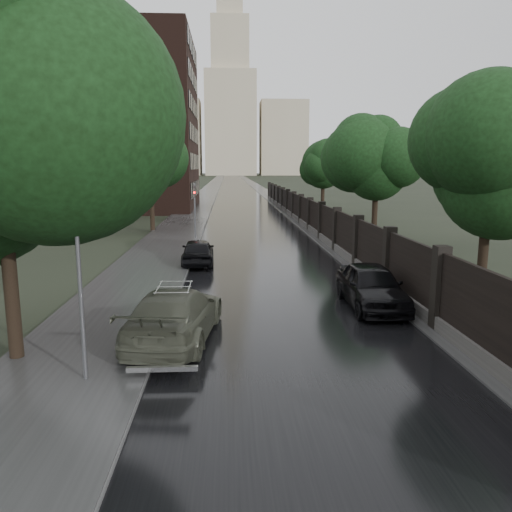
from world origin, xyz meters
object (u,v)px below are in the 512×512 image
Objects in this scene: tree_left_far at (150,165)px; car_right_near at (372,286)px; tree_right_a at (490,171)px; tree_right_b at (376,169)px; lamp_post at (79,275)px; tree_right_c at (323,168)px; hatchback_left at (198,252)px; traffic_light at (195,206)px; volga_sedan at (175,315)px.

car_right_near is at bearing -63.35° from tree_left_far.
tree_right_b is at bearing 90.00° from tree_right_a.
tree_left_far is 1.45× the size of lamp_post.
tree_right_c is 1.71× the size of hatchback_left.
car_right_near is (11.22, -22.35, -4.44)m from tree_left_far.
tree_right_b reaches higher than traffic_light.
tree_right_b is at bearing -14.24° from traffic_light.
lamp_post is at bearing -108.52° from tree_right_c.
tree_left_far is 28.73m from lamp_post.
lamp_post is 10.75m from car_right_near.
tree_right_a and tree_right_b have the same top height.
tree_right_c reaches higher than traffic_light.
tree_right_a is 14.62m from lamp_post.
hatchback_left is at bearing 143.69° from tree_right_a.
tree_right_a is at bearing -90.00° from tree_right_c.
traffic_light is at bearing 87.32° from lamp_post.
tree_right_b is at bearing -27.30° from tree_left_far.
hatchback_left is (0.70, -8.84, -1.70)m from traffic_light.
traffic_light reaches higher than volga_sedan.
lamp_post reaches higher than hatchback_left.
tree_left_far is at bearing 152.70° from tree_right_b.
tree_right_b reaches higher than car_right_near.
lamp_post is (-12.90, -6.50, -2.28)m from tree_right_a.
tree_left_far is 1.05× the size of tree_right_c.
hatchback_left is (-0.00, 11.68, -0.09)m from volga_sedan.
lamp_post is 3.95m from volga_sedan.
car_right_near is at bearing 127.23° from hatchback_left.
tree_left_far reaches higher than tree_right_a.
tree_right_b is 1.28× the size of volga_sedan.
hatchback_left is 10.90m from car_right_near.
traffic_light reaches higher than hatchback_left.
traffic_light is (1.10, 23.49, -0.27)m from lamp_post.
tree_right_a is at bearing -155.03° from volga_sedan.
tree_right_c is (0.00, 32.00, 0.00)m from tree_right_a.
lamp_post is 23.52m from traffic_light.
volga_sedan is at bearing 88.53° from hatchback_left.
tree_right_b is 24.33m from lamp_post.
tree_right_a is 1.00× the size of tree_right_c.
hatchback_left is at bearing -82.63° from volga_sedan.
tree_right_c is 1.48× the size of car_right_near.
tree_right_a reaches higher than hatchback_left.
tree_right_a is 1.75× the size of traffic_light.
hatchback_left is at bearing -152.23° from tree_right_b.
tree_right_c is at bearing -116.43° from hatchback_left.
traffic_light is (-11.80, -15.01, -2.55)m from tree_right_c.
tree_right_b is 21.15m from volga_sedan.
volga_sedan is 7.52m from car_right_near.
tree_right_a reaches higher than car_right_near.
tree_right_a is 32.00m from tree_right_c.
tree_left_far is at bearing 126.47° from traffic_light.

